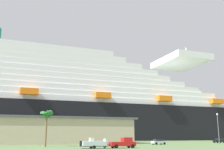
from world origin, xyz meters
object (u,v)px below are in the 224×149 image
at_px(pickup_truck, 123,143).
at_px(parked_car_silver_sedan, 158,142).
at_px(cruise_ship, 56,104).
at_px(street_lamp, 218,124).
at_px(parked_car_black_coupe, 219,141).
at_px(small_boat_on_trailer, 97,144).
at_px(palm_tree, 47,117).

relative_size(pickup_truck, parked_car_silver_sedan, 1.27).
bearing_deg(cruise_ship, parked_car_silver_sedan, -71.86).
distance_m(street_lamp, parked_car_black_coupe, 19.27).
height_order(street_lamp, parked_car_black_coupe, street_lamp).
relative_size(cruise_ship, parked_car_black_coupe, 70.09).
bearing_deg(parked_car_silver_sedan, street_lamp, -11.03).
relative_size(small_boat_on_trailer, palm_tree, 0.82).
xyz_separation_m(parked_car_silver_sedan, parked_car_black_coupe, (29.79, 11.13, -0.00)).
bearing_deg(pickup_truck, cruise_ship, 93.58).
distance_m(palm_tree, parked_car_silver_sedan, 34.16).
relative_size(cruise_ship, small_boat_on_trailer, 41.67).
bearing_deg(parked_car_black_coupe, parked_car_silver_sedan, -159.51).
xyz_separation_m(cruise_ship, small_boat_on_trailer, (-0.16, -90.66, -17.88)).
height_order(cruise_ship, parked_car_silver_sedan, cruise_ship).
height_order(pickup_truck, parked_car_black_coupe, pickup_truck).
relative_size(palm_tree, parked_car_black_coupe, 2.06).
distance_m(parked_car_silver_sedan, parked_car_black_coupe, 31.80).
relative_size(cruise_ship, pickup_truck, 51.85).
height_order(cruise_ship, small_boat_on_trailer, cruise_ship).
bearing_deg(parked_car_black_coupe, palm_tree, -164.53).
xyz_separation_m(pickup_truck, small_boat_on_trailer, (-5.82, -0.43, -0.08)).
xyz_separation_m(palm_tree, parked_car_black_coupe, (62.78, 17.37, -6.28)).
distance_m(pickup_truck, parked_car_silver_sedan, 26.01).
relative_size(street_lamp, parked_car_silver_sedan, 2.05).
xyz_separation_m(small_boat_on_trailer, palm_tree, (-9.51, 13.29, 6.14)).
bearing_deg(cruise_ship, parked_car_black_coupe, -48.49).
bearing_deg(parked_car_silver_sedan, small_boat_on_trailer, -140.25).
relative_size(small_boat_on_trailer, parked_car_black_coupe, 1.68).
distance_m(cruise_ship, palm_tree, 78.86).
height_order(street_lamp, parked_car_silver_sedan, street_lamp).
height_order(small_boat_on_trailer, palm_tree, palm_tree).
bearing_deg(palm_tree, parked_car_silver_sedan, 10.71).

